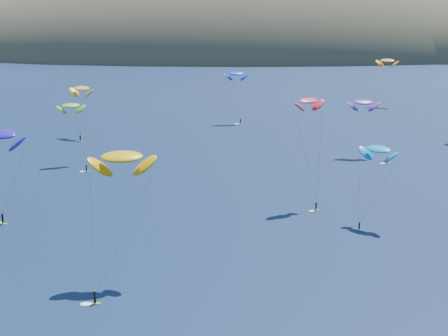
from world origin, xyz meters
name	(u,v)px	position (x,y,z in m)	size (l,w,h in m)	color
island	(257,64)	(39.40, 562.36, -10.74)	(730.00, 300.00, 210.00)	#3D3526
kitesurfer_1	(81,88)	(-39.02, 157.22, 16.32)	(10.28, 12.30, 18.97)	#90C716
kitesurfer_2	(122,157)	(-7.07, 44.29, 19.99)	(10.56, 13.19, 22.82)	#90C716
kitesurfer_3	(71,106)	(-33.51, 120.11, 16.31)	(10.14, 12.48, 18.44)	#90C716
kitesurfer_4	(237,74)	(12.98, 183.98, 18.54)	(9.19, 5.43, 21.05)	#90C716
kitesurfer_5	(378,149)	(39.18, 70.43, 15.31)	(8.72, 8.97, 17.57)	#90C716
kitesurfer_6	(364,102)	(48.86, 129.60, 15.86)	(10.72, 12.38, 18.37)	#90C716
kitesurfer_9	(309,101)	(26.72, 82.57, 23.12)	(8.06, 8.08, 25.25)	#90C716
kitesurfer_10	(0,135)	(-37.33, 75.78, 17.15)	(12.07, 10.66, 20.27)	#90C716
kitesurfer_11	(387,61)	(79.64, 226.11, 19.89)	(12.81, 15.08, 22.58)	#90C716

